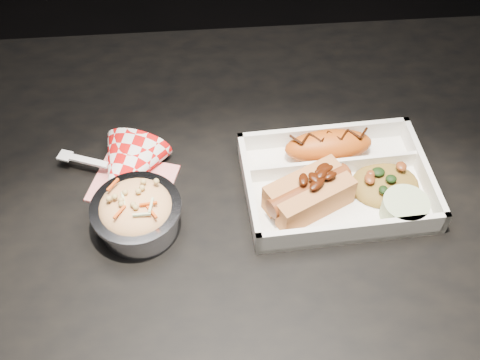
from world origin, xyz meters
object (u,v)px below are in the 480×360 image
object	(u,v)px
hotdog	(309,192)
napkin_fork	(125,171)
food_tray	(336,184)
fried_pastry	(328,146)
foil_coleslaw_cup	(137,212)
dining_table	(255,244)

from	to	relation	value
hotdog	napkin_fork	size ratio (longest dim) A/B	0.73
food_tray	fried_pastry	distance (m)	0.06
food_tray	foil_coleslaw_cup	bearing A→B (deg)	-173.83
foil_coleslaw_cup	napkin_fork	bearing A→B (deg)	103.85
fried_pastry	foil_coleslaw_cup	size ratio (longest dim) A/B	1.08
napkin_fork	foil_coleslaw_cup	bearing A→B (deg)	-55.23
food_tray	fried_pastry	bearing A→B (deg)	90.00
dining_table	foil_coleslaw_cup	bearing A→B (deg)	-172.51
fried_pastry	foil_coleslaw_cup	distance (m)	0.28
napkin_fork	hotdog	bearing A→B (deg)	4.79
dining_table	fried_pastry	bearing A→B (deg)	35.32
hotdog	foil_coleslaw_cup	distance (m)	0.22
food_tray	napkin_fork	xyz separation A→B (m)	(-0.29, 0.04, 0.01)
dining_table	food_tray	world-z (taller)	food_tray
hotdog	napkin_fork	distance (m)	0.26
dining_table	napkin_fork	xyz separation A→B (m)	(-0.18, 0.06, 0.11)
fried_pastry	napkin_fork	bearing A→B (deg)	-177.34
food_tray	napkin_fork	distance (m)	0.29
dining_table	napkin_fork	distance (m)	0.22
food_tray	foil_coleslaw_cup	size ratio (longest dim) A/B	2.23
food_tray	hotdog	size ratio (longest dim) A/B	2.06
napkin_fork	food_tray	bearing A→B (deg)	12.67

